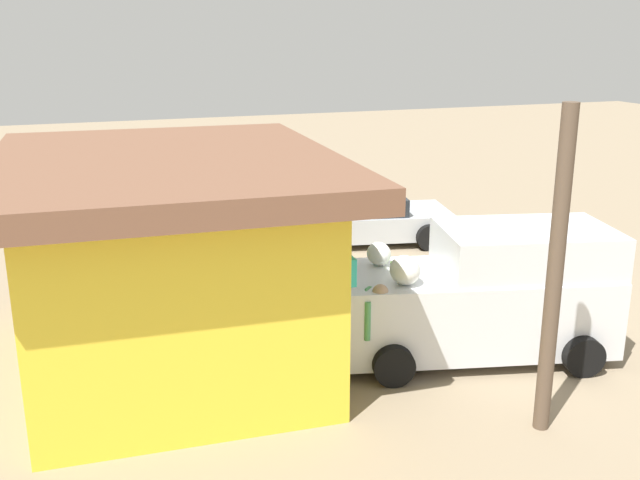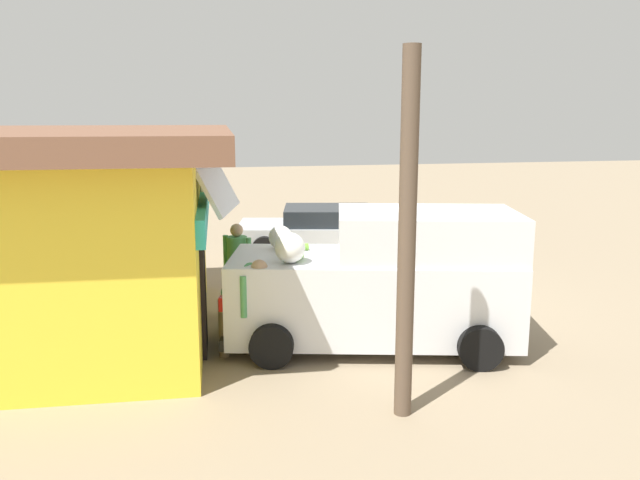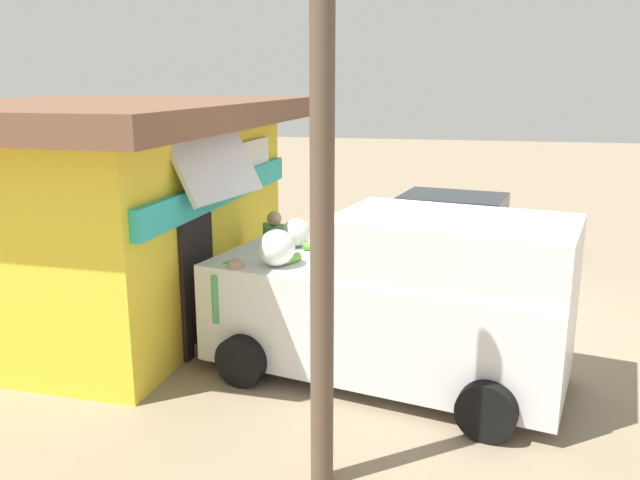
{
  "view_description": "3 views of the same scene",
  "coord_description": "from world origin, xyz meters",
  "px_view_note": "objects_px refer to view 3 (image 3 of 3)",
  "views": [
    {
      "loc": [
        -11.65,
        6.8,
        4.98
      ],
      "look_at": [
        0.83,
        2.38,
        1.11
      ],
      "focal_mm": 41.06,
      "sensor_mm": 36.0,
      "label": 1
    },
    {
      "loc": [
        -11.32,
        3.67,
        3.46
      ],
      "look_at": [
        -0.08,
        1.32,
        1.17
      ],
      "focal_mm": 36.14,
      "sensor_mm": 36.0,
      "label": 2
    },
    {
      "loc": [
        -9.77,
        0.26,
        3.52
      ],
      "look_at": [
        0.56,
        2.41,
        0.92
      ],
      "focal_mm": 36.77,
      "sensor_mm": 36.0,
      "label": 3
    }
  ],
  "objects_px": {
    "parked_sedan": "(452,223)",
    "customer_bending": "(226,297)",
    "paint_bucket": "(324,268)",
    "vendor_standing": "(275,255)",
    "storefront_bar": "(100,207)",
    "delivery_van": "(397,299)",
    "unloaded_banana_pile": "(171,318)"
  },
  "relations": [
    {
      "from": "unloaded_banana_pile",
      "to": "customer_bending",
      "type": "bearing_deg",
      "value": -125.36
    },
    {
      "from": "storefront_bar",
      "to": "parked_sedan",
      "type": "height_order",
      "value": "storefront_bar"
    },
    {
      "from": "paint_bucket",
      "to": "vendor_standing",
      "type": "bearing_deg",
      "value": 170.95
    },
    {
      "from": "vendor_standing",
      "to": "customer_bending",
      "type": "xyz_separation_m",
      "value": [
        -1.9,
        0.09,
        -0.03
      ]
    },
    {
      "from": "vendor_standing",
      "to": "unloaded_banana_pile",
      "type": "distance_m",
      "value": 1.79
    },
    {
      "from": "vendor_standing",
      "to": "paint_bucket",
      "type": "bearing_deg",
      "value": -9.05
    },
    {
      "from": "vendor_standing",
      "to": "delivery_van",
      "type": "bearing_deg",
      "value": -132.78
    },
    {
      "from": "paint_bucket",
      "to": "unloaded_banana_pile",
      "type": "bearing_deg",
      "value": 154.03
    },
    {
      "from": "storefront_bar",
      "to": "paint_bucket",
      "type": "bearing_deg",
      "value": -47.92
    },
    {
      "from": "parked_sedan",
      "to": "customer_bending",
      "type": "xyz_separation_m",
      "value": [
        -6.54,
        2.69,
        0.35
      ]
    },
    {
      "from": "unloaded_banana_pile",
      "to": "vendor_standing",
      "type": "bearing_deg",
      "value": -48.0
    },
    {
      "from": "storefront_bar",
      "to": "vendor_standing",
      "type": "relative_size",
      "value": 3.94
    },
    {
      "from": "delivery_van",
      "to": "unloaded_banana_pile",
      "type": "distance_m",
      "value": 3.41
    },
    {
      "from": "parked_sedan",
      "to": "vendor_standing",
      "type": "bearing_deg",
      "value": 150.8
    },
    {
      "from": "storefront_bar",
      "to": "customer_bending",
      "type": "distance_m",
      "value": 2.92
    },
    {
      "from": "unloaded_banana_pile",
      "to": "delivery_van",
      "type": "bearing_deg",
      "value": -103.17
    },
    {
      "from": "delivery_van",
      "to": "parked_sedan",
      "type": "distance_m",
      "value": 6.54
    },
    {
      "from": "delivery_van",
      "to": "parked_sedan",
      "type": "bearing_deg",
      "value": -5.16
    },
    {
      "from": "unloaded_banana_pile",
      "to": "paint_bucket",
      "type": "bearing_deg",
      "value": -25.97
    },
    {
      "from": "delivery_van",
      "to": "parked_sedan",
      "type": "relative_size",
      "value": 1.07
    },
    {
      "from": "vendor_standing",
      "to": "paint_bucket",
      "type": "xyz_separation_m",
      "value": [
        2.09,
        -0.33,
        -0.77
      ]
    },
    {
      "from": "storefront_bar",
      "to": "unloaded_banana_pile",
      "type": "xyz_separation_m",
      "value": [
        -0.6,
        -1.32,
        -1.44
      ]
    },
    {
      "from": "parked_sedan",
      "to": "unloaded_banana_pile",
      "type": "xyz_separation_m",
      "value": [
        -5.74,
        3.82,
        -0.32
      ]
    },
    {
      "from": "unloaded_banana_pile",
      "to": "parked_sedan",
      "type": "bearing_deg",
      "value": -33.61
    },
    {
      "from": "delivery_van",
      "to": "paint_bucket",
      "type": "bearing_deg",
      "value": 22.95
    },
    {
      "from": "vendor_standing",
      "to": "customer_bending",
      "type": "distance_m",
      "value": 1.91
    },
    {
      "from": "parked_sedan",
      "to": "unloaded_banana_pile",
      "type": "relative_size",
      "value": 4.81
    },
    {
      "from": "parked_sedan",
      "to": "storefront_bar",
      "type": "bearing_deg",
      "value": 135.04
    },
    {
      "from": "parked_sedan",
      "to": "vendor_standing",
      "type": "xyz_separation_m",
      "value": [
        -4.64,
        2.59,
        0.38
      ]
    },
    {
      "from": "storefront_bar",
      "to": "delivery_van",
      "type": "height_order",
      "value": "storefront_bar"
    },
    {
      "from": "delivery_van",
      "to": "customer_bending",
      "type": "distance_m",
      "value": 2.1
    },
    {
      "from": "delivery_van",
      "to": "vendor_standing",
      "type": "height_order",
      "value": "delivery_van"
    }
  ]
}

